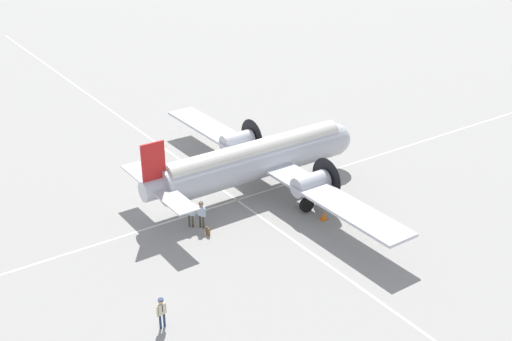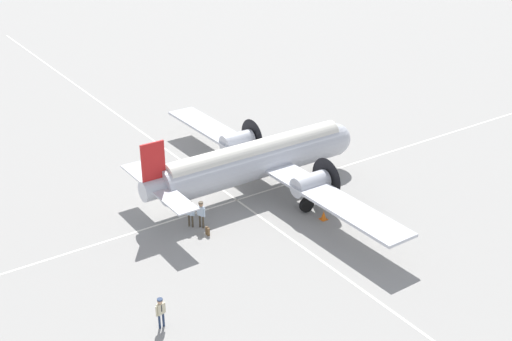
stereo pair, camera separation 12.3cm
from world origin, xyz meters
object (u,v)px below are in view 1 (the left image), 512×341
Objects in this scene: crew_foreground at (161,310)px; suitcase_near_door at (208,231)px; traffic_cone at (324,215)px; airliner_main at (261,158)px; passenger_boarding at (201,212)px; ramp_agent at (191,211)px.

crew_foreground is 2.96× the size of suitcase_near_door.
traffic_cone is at bearing -109.57° from suitcase_near_door.
passenger_boarding is at bearing -160.10° from airliner_main.
suitcase_near_door is (-1.55, -0.37, -0.88)m from ramp_agent.
airliner_main is 16.62m from crew_foreground.
airliner_main is at bearing 86.69° from passenger_boarding.
traffic_cone reaches higher than suitcase_near_door.
crew_foreground is 10.31m from ramp_agent.
traffic_cone is (-4.22, -7.88, -0.87)m from ramp_agent.
ramp_agent is at bearing 13.39° from suitcase_near_door.
ramp_agent reaches higher than crew_foreground.
crew_foreground is 2.82× the size of traffic_cone.
airliner_main reaches higher than crew_foreground.
traffic_cone is at bearing 39.67° from passenger_boarding.
crew_foreground is at bearing -65.08° from passenger_boarding.
ramp_agent is at bearing -157.17° from passenger_boarding.
ramp_agent is 1.82m from suitcase_near_door.
airliner_main is 42.55× the size of traffic_cone.
airliner_main is at bearing 9.10° from traffic_cone.
airliner_main is 44.65× the size of suitcase_near_door.
traffic_cone is (-6.06, -0.97, -2.22)m from airliner_main.
ramp_agent is (-1.84, 6.91, -1.35)m from airliner_main.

